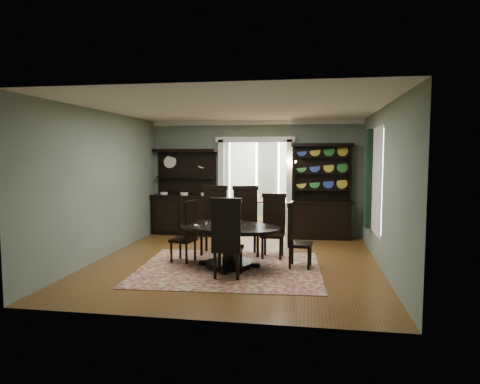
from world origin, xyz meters
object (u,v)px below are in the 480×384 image
object	(u,v)px
dining_table	(229,238)
parlor_table	(256,209)
sideboard	(185,204)
welsh_dresser	(321,204)

from	to	relation	value
dining_table	parlor_table	world-z (taller)	dining_table
sideboard	parlor_table	size ratio (longest dim) A/B	2.88
parlor_table	welsh_dresser	bearing A→B (deg)	-44.67
dining_table	sideboard	xyz separation A→B (m)	(-1.78, 3.11, 0.24)
welsh_dresser	parlor_table	bearing A→B (deg)	134.05
dining_table	sideboard	world-z (taller)	sideboard
sideboard	parlor_table	xyz separation A→B (m)	(1.65, 1.88, -0.31)
dining_table	welsh_dresser	distance (m)	3.60
dining_table	parlor_table	size ratio (longest dim) A/B	2.92
dining_table	sideboard	distance (m)	3.59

